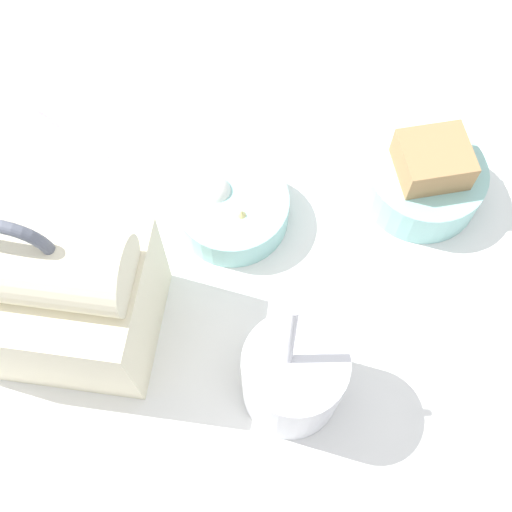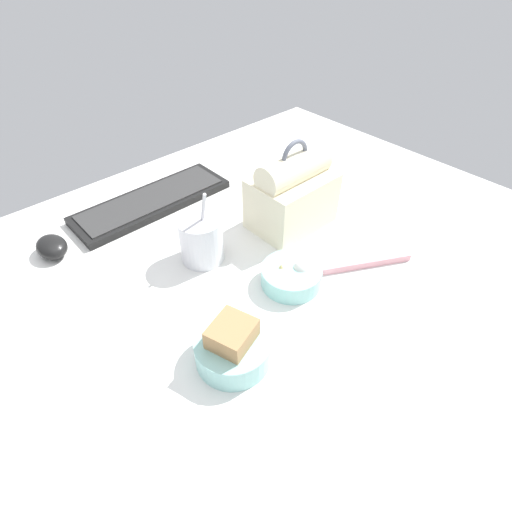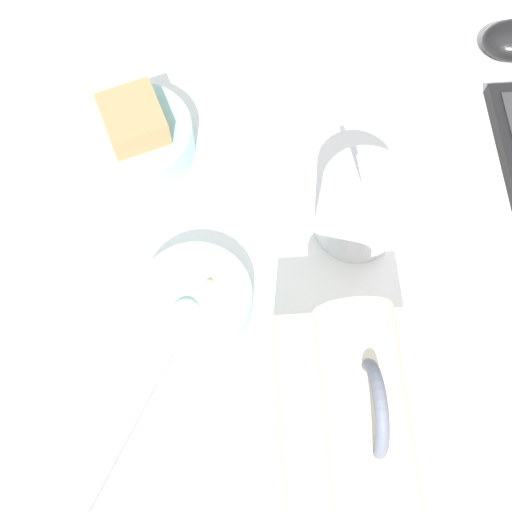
% 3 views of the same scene
% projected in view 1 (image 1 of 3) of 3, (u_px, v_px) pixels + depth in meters
% --- Properties ---
extents(desk_surface, '(1.40, 1.10, 0.02)m').
position_uv_depth(desk_surface, '(234.00, 290.00, 0.67)').
color(desk_surface, white).
rests_on(desk_surface, ground).
extents(lunch_bag, '(0.18, 0.13, 0.21)m').
position_uv_depth(lunch_bag, '(46.00, 292.00, 0.57)').
color(lunch_bag, '#EFE5C1').
rests_on(lunch_bag, desk_surface).
extents(soup_cup, '(0.09, 0.09, 0.17)m').
position_uv_depth(soup_cup, '(293.00, 377.00, 0.57)').
color(soup_cup, silver).
rests_on(soup_cup, desk_surface).
extents(bento_bowl_sandwich, '(0.13, 0.13, 0.08)m').
position_uv_depth(bento_bowl_sandwich, '(425.00, 178.00, 0.68)').
color(bento_bowl_sandwich, '#93D1CC').
rests_on(bento_bowl_sandwich, desk_surface).
extents(bento_bowl_snacks, '(0.12, 0.12, 0.05)m').
position_uv_depth(bento_bowl_snacks, '(232.00, 208.00, 0.68)').
color(bento_bowl_snacks, '#93D1CC').
rests_on(bento_bowl_snacks, desk_surface).
extents(chopstick_case, '(0.21, 0.13, 0.02)m').
position_uv_depth(chopstick_case, '(117.00, 154.00, 0.72)').
color(chopstick_case, pink).
rests_on(chopstick_case, desk_surface).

